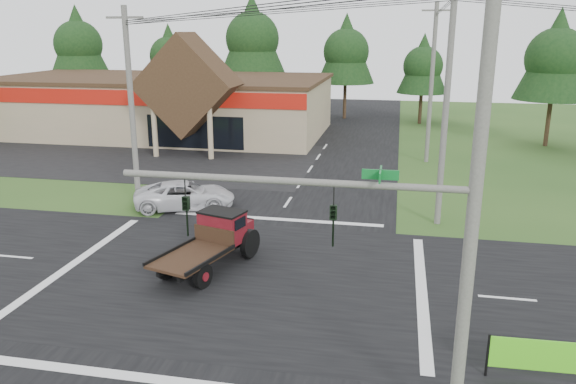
# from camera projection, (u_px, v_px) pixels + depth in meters

# --- Properties ---
(ground) EXTENTS (120.00, 120.00, 0.00)m
(ground) POSITION_uv_depth(u_px,v_px,m) (238.00, 276.00, 21.96)
(ground) COLOR #274A1A
(ground) RESTS_ON ground
(road_ns) EXTENTS (12.00, 120.00, 0.02)m
(road_ns) POSITION_uv_depth(u_px,v_px,m) (238.00, 276.00, 21.96)
(road_ns) COLOR black
(road_ns) RESTS_ON ground
(road_ew) EXTENTS (120.00, 12.00, 0.02)m
(road_ew) POSITION_uv_depth(u_px,v_px,m) (238.00, 276.00, 21.96)
(road_ew) COLOR black
(road_ew) RESTS_ON ground
(parking_apron) EXTENTS (28.00, 14.00, 0.02)m
(parking_apron) POSITION_uv_depth(u_px,v_px,m) (130.00, 158.00, 42.48)
(parking_apron) COLOR black
(parking_apron) RESTS_ON ground
(cvs_building) EXTENTS (30.40, 18.20, 9.19)m
(cvs_building) POSITION_uv_depth(u_px,v_px,m) (163.00, 103.00, 51.99)
(cvs_building) COLOR tan
(cvs_building) RESTS_ON ground
(traffic_signal_mast) EXTENTS (8.12, 0.24, 7.00)m
(traffic_signal_mast) POSITION_uv_depth(u_px,v_px,m) (391.00, 254.00, 12.59)
(traffic_signal_mast) COLOR #595651
(traffic_signal_mast) RESTS_ON ground
(utility_pole_nr) EXTENTS (2.00, 0.30, 11.00)m
(utility_pole_nr) POSITION_uv_depth(u_px,v_px,m) (474.00, 207.00, 11.94)
(utility_pole_nr) COLOR #595651
(utility_pole_nr) RESTS_ON ground
(utility_pole_nw) EXTENTS (2.00, 0.30, 10.50)m
(utility_pole_nw) POSITION_uv_depth(u_px,v_px,m) (131.00, 107.00, 29.50)
(utility_pole_nw) COLOR #595651
(utility_pole_nw) RESTS_ON ground
(utility_pole_ne) EXTENTS (2.00, 0.30, 11.50)m
(utility_pole_ne) POSITION_uv_depth(u_px,v_px,m) (446.00, 105.00, 26.39)
(utility_pole_ne) COLOR #595651
(utility_pole_ne) RESTS_ON ground
(utility_pole_n) EXTENTS (2.00, 0.30, 11.20)m
(utility_pole_n) POSITION_uv_depth(u_px,v_px,m) (432.00, 82.00, 39.63)
(utility_pole_n) COLOR #595651
(utility_pole_n) RESTS_ON ground
(tree_row_a) EXTENTS (6.72, 6.72, 12.12)m
(tree_row_a) POSITION_uv_depth(u_px,v_px,m) (78.00, 42.00, 63.03)
(tree_row_a) COLOR #332316
(tree_row_a) RESTS_ON ground
(tree_row_b) EXTENTS (5.60, 5.60, 10.10)m
(tree_row_b) POSITION_uv_depth(u_px,v_px,m) (169.00, 54.00, 63.43)
(tree_row_b) COLOR #332316
(tree_row_b) RESTS_ON ground
(tree_row_c) EXTENTS (7.28, 7.28, 13.13)m
(tree_row_c) POSITION_uv_depth(u_px,v_px,m) (252.00, 36.00, 60.07)
(tree_row_c) COLOR #332316
(tree_row_c) RESTS_ON ground
(tree_row_d) EXTENTS (6.16, 6.16, 11.11)m
(tree_row_d) POSITION_uv_depth(u_px,v_px,m) (346.00, 49.00, 59.53)
(tree_row_d) COLOR #332316
(tree_row_d) RESTS_ON ground
(tree_row_e) EXTENTS (5.04, 5.04, 9.09)m
(tree_row_e) POSITION_uv_depth(u_px,v_px,m) (423.00, 64.00, 56.52)
(tree_row_e) COLOR #332316
(tree_row_e) RESTS_ON ground
(tree_side_ne) EXTENTS (6.16, 6.16, 11.11)m
(tree_side_ne) POSITION_uv_depth(u_px,v_px,m) (557.00, 55.00, 44.86)
(tree_side_ne) COLOR #332316
(tree_side_ne) RESTS_ON ground
(antique_flatbed_truck) EXTENTS (3.44, 5.61, 2.20)m
(antique_flatbed_truck) POSITION_uv_depth(u_px,v_px,m) (208.00, 243.00, 22.34)
(antique_flatbed_truck) COLOR #530B12
(antique_flatbed_truck) RESTS_ON ground
(roadside_banner) EXTENTS (3.81, 0.23, 1.30)m
(roadside_banner) POSITION_uv_depth(u_px,v_px,m) (559.00, 362.00, 15.14)
(roadside_banner) COLOR #52CC1B
(roadside_banner) RESTS_ON ground
(white_pickup) EXTENTS (5.80, 4.03, 1.47)m
(white_pickup) POSITION_uv_depth(u_px,v_px,m) (185.00, 195.00, 30.20)
(white_pickup) COLOR silver
(white_pickup) RESTS_ON ground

